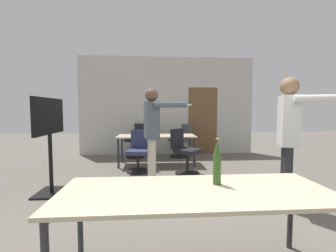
{
  "coord_description": "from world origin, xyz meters",
  "views": [
    {
      "loc": [
        -0.47,
        -1.5,
        1.36
      ],
      "look_at": [
        -0.21,
        2.14,
        1.1
      ],
      "focal_mm": 24.0,
      "sensor_mm": 36.0,
      "label": 1
    }
  ],
  "objects_px": {
    "person_far_watching": "(152,126)",
    "office_chair_far_left": "(139,152)",
    "office_chair_near_pushed": "(137,141)",
    "beer_bottle": "(217,163)",
    "person_left_plaid": "(289,128)",
    "office_chair_mid_tucked": "(184,152)",
    "office_chair_side_rolled": "(181,141)",
    "tv_screen": "(50,136)"
  },
  "relations": [
    {
      "from": "tv_screen",
      "to": "office_chair_near_pushed",
      "type": "xyz_separation_m",
      "value": [
        1.2,
        2.8,
        -0.49
      ]
    },
    {
      "from": "office_chair_near_pushed",
      "to": "beer_bottle",
      "type": "bearing_deg",
      "value": 138.58
    },
    {
      "from": "person_left_plaid",
      "to": "office_chair_mid_tucked",
      "type": "bearing_deg",
      "value": -127.08
    },
    {
      "from": "office_chair_near_pushed",
      "to": "person_far_watching",
      "type": "bearing_deg",
      "value": 137.08
    },
    {
      "from": "person_far_watching",
      "to": "office_chair_far_left",
      "type": "xyz_separation_m",
      "value": [
        -0.31,
        0.92,
        -0.65
      ]
    },
    {
      "from": "office_chair_near_pushed",
      "to": "office_chair_far_left",
      "type": "relative_size",
      "value": 1.06
    },
    {
      "from": "person_far_watching",
      "to": "office_chair_near_pushed",
      "type": "height_order",
      "value": "person_far_watching"
    },
    {
      "from": "tv_screen",
      "to": "office_chair_far_left",
      "type": "xyz_separation_m",
      "value": [
        1.34,
        1.28,
        -0.53
      ]
    },
    {
      "from": "person_left_plaid",
      "to": "office_chair_mid_tucked",
      "type": "height_order",
      "value": "person_left_plaid"
    },
    {
      "from": "office_chair_side_rolled",
      "to": "office_chair_far_left",
      "type": "height_order",
      "value": "office_chair_side_rolled"
    },
    {
      "from": "person_far_watching",
      "to": "beer_bottle",
      "type": "xyz_separation_m",
      "value": [
        0.54,
        -2.24,
        -0.15
      ]
    },
    {
      "from": "office_chair_side_rolled",
      "to": "beer_bottle",
      "type": "xyz_separation_m",
      "value": [
        -0.3,
        -4.63,
        0.47
      ]
    },
    {
      "from": "person_far_watching",
      "to": "beer_bottle",
      "type": "height_order",
      "value": "person_far_watching"
    },
    {
      "from": "office_chair_mid_tucked",
      "to": "office_chair_near_pushed",
      "type": "bearing_deg",
      "value": -108.05
    },
    {
      "from": "beer_bottle",
      "to": "office_chair_near_pushed",
      "type": "bearing_deg",
      "value": 101.94
    },
    {
      "from": "office_chair_near_pushed",
      "to": "beer_bottle",
      "type": "distance_m",
      "value": 4.8
    },
    {
      "from": "person_left_plaid",
      "to": "office_chair_mid_tucked",
      "type": "xyz_separation_m",
      "value": [
        -1.18,
        1.79,
        -0.65
      ]
    },
    {
      "from": "office_chair_near_pushed",
      "to": "office_chair_mid_tucked",
      "type": "relative_size",
      "value": 1.0
    },
    {
      "from": "person_far_watching",
      "to": "office_chair_far_left",
      "type": "distance_m",
      "value": 1.16
    },
    {
      "from": "office_chair_side_rolled",
      "to": "person_far_watching",
      "type": "bearing_deg",
      "value": 135.42
    },
    {
      "from": "office_chair_near_pushed",
      "to": "office_chair_far_left",
      "type": "bearing_deg",
      "value": 131.98
    },
    {
      "from": "office_chair_near_pushed",
      "to": "beer_bottle",
      "type": "relative_size",
      "value": 2.45
    },
    {
      "from": "tv_screen",
      "to": "office_chair_mid_tucked",
      "type": "bearing_deg",
      "value": -66.75
    },
    {
      "from": "office_chair_far_left",
      "to": "beer_bottle",
      "type": "bearing_deg",
      "value": 115.31
    },
    {
      "from": "person_left_plaid",
      "to": "beer_bottle",
      "type": "xyz_separation_m",
      "value": [
        -1.32,
        -1.09,
        -0.2
      ]
    },
    {
      "from": "office_chair_mid_tucked",
      "to": "person_far_watching",
      "type": "bearing_deg",
      "value": -7.12
    },
    {
      "from": "office_chair_side_rolled",
      "to": "office_chair_far_left",
      "type": "bearing_deg",
      "value": 116.9
    },
    {
      "from": "office_chair_mid_tucked",
      "to": "person_left_plaid",
      "type": "bearing_deg",
      "value": 73.2
    },
    {
      "from": "person_far_watching",
      "to": "person_left_plaid",
      "type": "relative_size",
      "value": 0.97
    },
    {
      "from": "person_far_watching",
      "to": "office_chair_side_rolled",
      "type": "height_order",
      "value": "person_far_watching"
    },
    {
      "from": "office_chair_far_left",
      "to": "beer_bottle",
      "type": "relative_size",
      "value": 2.31
    },
    {
      "from": "person_far_watching",
      "to": "office_chair_near_pushed",
      "type": "relative_size",
      "value": 1.82
    },
    {
      "from": "tv_screen",
      "to": "beer_bottle",
      "type": "distance_m",
      "value": 2.89
    },
    {
      "from": "person_far_watching",
      "to": "office_chair_mid_tucked",
      "type": "xyz_separation_m",
      "value": [
        0.68,
        0.64,
        -0.61
      ]
    },
    {
      "from": "office_chair_far_left",
      "to": "office_chair_near_pushed",
      "type": "bearing_deg",
      "value": -74.37
    },
    {
      "from": "office_chair_near_pushed",
      "to": "office_chair_mid_tucked",
      "type": "bearing_deg",
      "value": 158.79
    },
    {
      "from": "person_far_watching",
      "to": "office_chair_near_pushed",
      "type": "distance_m",
      "value": 2.55
    },
    {
      "from": "office_chair_near_pushed",
      "to": "office_chair_far_left",
      "type": "height_order",
      "value": "office_chair_near_pushed"
    },
    {
      "from": "office_chair_side_rolled",
      "to": "beer_bottle",
      "type": "bearing_deg",
      "value": 151.1
    },
    {
      "from": "person_left_plaid",
      "to": "office_chair_side_rolled",
      "type": "bearing_deg",
      "value": -144.43
    },
    {
      "from": "tv_screen",
      "to": "beer_bottle",
      "type": "bearing_deg",
      "value": -130.61
    },
    {
      "from": "person_far_watching",
      "to": "tv_screen",
      "type": "bearing_deg",
      "value": -86.69
    }
  ]
}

